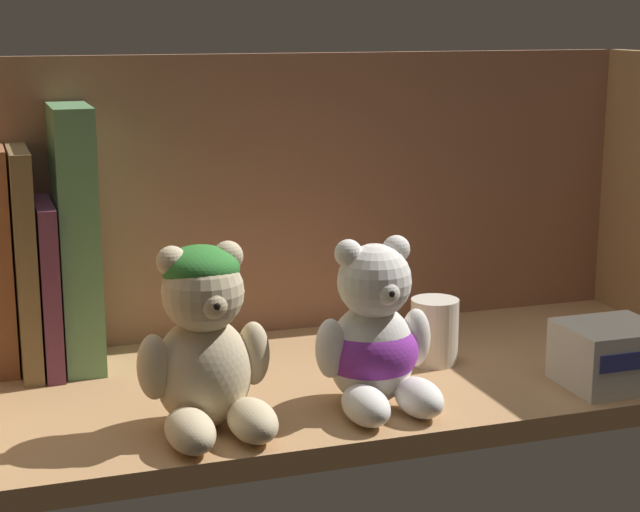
% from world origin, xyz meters
% --- Properties ---
extents(shelf_board, '(0.84, 0.31, 0.02)m').
position_xyz_m(shelf_board, '(0.00, 0.00, 0.01)').
color(shelf_board, tan).
rests_on(shelf_board, ground).
extents(shelf_back_panel, '(0.86, 0.01, 0.31)m').
position_xyz_m(shelf_back_panel, '(0.00, 0.16, 0.15)').
color(shelf_back_panel, '#946248').
rests_on(shelf_back_panel, ground).
extents(book_6, '(0.02, 0.14, 0.21)m').
position_xyz_m(book_6, '(-0.22, 0.13, 0.12)').
color(book_6, brown).
rests_on(book_6, shelf_board).
extents(book_7, '(0.02, 0.14, 0.16)m').
position_xyz_m(book_7, '(-0.20, 0.13, 0.10)').
color(book_7, '#643049').
rests_on(book_7, shelf_board).
extents(book_8, '(0.04, 0.13, 0.25)m').
position_xyz_m(book_8, '(-0.17, 0.13, 0.14)').
color(book_8, '#5D905C').
rests_on(book_8, shelf_board).
extents(teddy_bear_larger, '(0.11, 0.11, 0.15)m').
position_xyz_m(teddy_bear_larger, '(-0.10, -0.09, 0.09)').
color(teddy_bear_larger, beige).
rests_on(teddy_bear_larger, shelf_board).
extents(teddy_bear_smaller, '(0.11, 0.11, 0.14)m').
position_xyz_m(teddy_bear_smaller, '(0.05, -0.08, 0.08)').
color(teddy_bear_smaller, white).
rests_on(teddy_bear_smaller, shelf_board).
extents(pillar_candle, '(0.05, 0.05, 0.06)m').
position_xyz_m(pillar_candle, '(0.15, 0.01, 0.05)').
color(pillar_candle, silver).
rests_on(pillar_candle, shelf_board).
extents(small_product_box, '(0.08, 0.08, 0.06)m').
position_xyz_m(small_product_box, '(0.27, -0.10, 0.05)').
color(small_product_box, silver).
rests_on(small_product_box, shelf_board).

